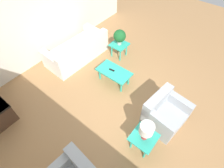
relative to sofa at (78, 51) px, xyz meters
The scene contains 10 objects.
ground_plane 2.22m from the sofa, 168.20° to the left, with size 14.00×14.00×0.00m, color #A87A4C.
wall_right 1.47m from the sofa, 26.39° to the left, with size 0.12×7.20×2.70m.
sofa is the anchor object (origin of this frame).
armchair 3.22m from the sofa, behind, with size 0.89×0.97×0.77m.
coffee_table 1.53m from the sofa, behind, with size 0.94×0.52×0.41m.
side_table_plant 1.33m from the sofa, 136.49° to the right, with size 0.50×0.50×0.47m.
side_table_lamp 3.38m from the sofa, 159.24° to the left, with size 0.50×0.50×0.47m.
potted_plant 1.40m from the sofa, 136.49° to the right, with size 0.38×0.38×0.49m.
table_lamp 3.42m from the sofa, 159.24° to the left, with size 0.28×0.28×0.47m.
remote_control 1.46m from the sofa, behind, with size 0.16×0.06×0.02m.
Camera 1 is at (-1.40, 2.27, 3.82)m, focal length 28.00 mm.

